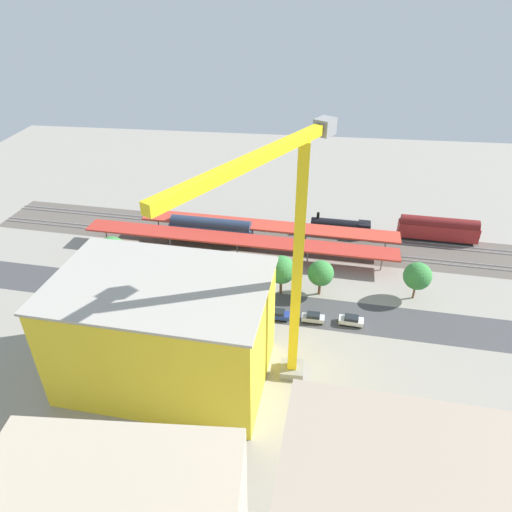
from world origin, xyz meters
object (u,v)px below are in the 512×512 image
object	(u,v)px
platform_canopy_near	(237,239)
box_truck_1	(239,308)
parked_car_3	(242,312)
street_tree_0	(321,273)
parked_car_5	(170,304)
traffic_light	(134,265)
platform_canopy_far	(267,226)
tower_crane	(288,253)
parked_car_4	(206,308)
parked_car_6	(129,303)
parked_car_2	(278,315)
street_tree_3	(112,252)
parked_car_1	(313,318)
street_tree_4	(417,276)
box_truck_0	(223,309)
parked_car_0	(351,321)
street_tree_1	(204,264)
locomotive	(343,228)
construction_building	(165,332)
street_tree_2	(281,270)
passenger_coach	(438,228)
freight_coach_far	(211,229)

from	to	relation	value
platform_canopy_near	box_truck_1	distance (m)	21.18
parked_car_3	street_tree_0	distance (m)	16.78
parked_car_5	traffic_light	xyz separation A→B (m)	(9.20, -7.35, 3.21)
platform_canopy_far	tower_crane	distance (m)	46.61
parked_car_4	parked_car_6	world-z (taller)	parked_car_6
parked_car_2	street_tree_3	size ratio (longest dim) A/B	0.50
parked_car_1	street_tree_4	world-z (taller)	street_tree_4
box_truck_1	box_truck_0	bearing A→B (deg)	8.76
parked_car_0	traffic_light	world-z (taller)	traffic_light
street_tree_0	parked_car_1	bearing A→B (deg)	83.14
street_tree_4	street_tree_1	bearing A→B (deg)	1.66
parked_car_4	platform_canopy_far	bearing A→B (deg)	-107.83
box_truck_1	street_tree_3	size ratio (longest dim) A/B	1.14
parked_car_2	traffic_light	distance (m)	30.52
street_tree_0	street_tree_1	bearing A→B (deg)	0.71
parked_car_6	tower_crane	xyz separation A→B (m)	(-29.88, 15.14, 22.55)
platform_canopy_far	parked_car_1	size ratio (longest dim) A/B	14.19
locomotive	parked_car_0	world-z (taller)	locomotive
box_truck_1	street_tree_3	xyz separation A→B (m)	(27.10, -9.54, 3.93)
construction_building	traffic_light	bearing A→B (deg)	-55.60
parked_car_4	box_truck_1	bearing A→B (deg)	175.49
parked_car_4	traffic_light	xyz separation A→B (m)	(16.03, -7.73, 3.26)
box_truck_1	street_tree_1	bearing A→B (deg)	-45.62
locomotive	box_truck_1	xyz separation A→B (m)	(19.76, 33.02, -0.08)
parked_car_3	box_truck_0	bearing A→B (deg)	10.24
parked_car_1	street_tree_1	size ratio (longest dim) A/B	0.54
street_tree_2	street_tree_4	size ratio (longest dim) A/B	1.06
construction_building	street_tree_1	bearing A→B (deg)	-87.10
construction_building	street_tree_3	distance (m)	30.96
parked_car_0	street_tree_0	bearing A→B (deg)	-55.66
passenger_coach	street_tree_3	distance (m)	72.31
freight_coach_far	parked_car_4	world-z (taller)	freight_coach_far
platform_canopy_near	traffic_light	distance (m)	22.44
street_tree_1	street_tree_3	size ratio (longest dim) A/B	0.86
platform_canopy_far	street_tree_0	xyz separation A→B (m)	(-12.08, 18.55, 0.47)
passenger_coach	parked_car_5	size ratio (longest dim) A/B	4.25
freight_coach_far	parked_car_5	world-z (taller)	freight_coach_far
street_tree_0	traffic_light	xyz separation A→B (m)	(36.68, 0.37, -0.83)
parked_car_5	street_tree_2	bearing A→B (deg)	-160.63
freight_coach_far	street_tree_1	world-z (taller)	street_tree_1
parked_car_1	parked_car_2	world-z (taller)	parked_car_2
freight_coach_far	street_tree_1	distance (m)	18.08
platform_canopy_far	street_tree_3	bearing A→B (deg)	30.89
locomotive	parked_car_5	bearing A→B (deg)	44.39
parked_car_4	traffic_light	world-z (taller)	traffic_light
box_truck_1	street_tree_3	distance (m)	28.99
parked_car_2	parked_car_5	size ratio (longest dim) A/B	1.05
parked_car_6	traffic_light	distance (m)	8.75
street_tree_4	parked_car_0	bearing A→B (deg)	37.12
street_tree_0	street_tree_4	world-z (taller)	street_tree_4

